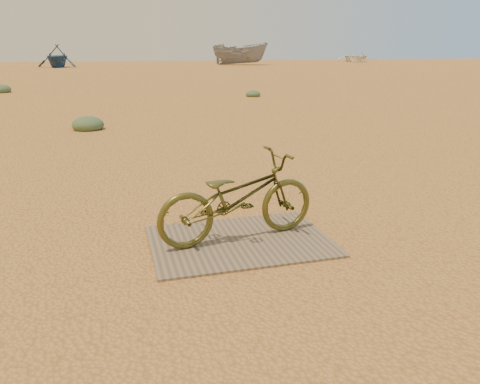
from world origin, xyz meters
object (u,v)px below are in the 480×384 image
object	(u,v)px
boat_mid_right	(240,54)
boat_far_right	(356,57)
boat_far_left	(57,56)
bicycle	(238,197)
plywood_board	(240,241)

from	to	relation	value
boat_mid_right	boat_far_right	xyz separation A→B (m)	(16.28, 5.92, -0.52)
boat_far_left	boat_mid_right	world-z (taller)	boat_mid_right
boat_mid_right	boat_far_right	distance (m)	17.33
bicycle	boat_far_left	size ratio (longest dim) A/B	0.41
boat_far_left	boat_far_right	size ratio (longest dim) A/B	0.69
bicycle	boat_mid_right	bearing A→B (deg)	-25.05
bicycle	boat_far_right	bearing A→B (deg)	-39.39
plywood_board	boat_far_left	xyz separation A→B (m)	(-5.10, 41.80, 0.98)
bicycle	plywood_board	bearing A→B (deg)	-176.73
plywood_board	boat_far_right	distance (m)	56.90
plywood_board	bicycle	distance (m)	0.42
boat_mid_right	boat_far_right	world-z (taller)	boat_mid_right
bicycle	boat_far_left	distance (m)	42.07
boat_mid_right	plywood_board	bearing A→B (deg)	-170.09
bicycle	boat_far_left	world-z (taller)	boat_far_left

